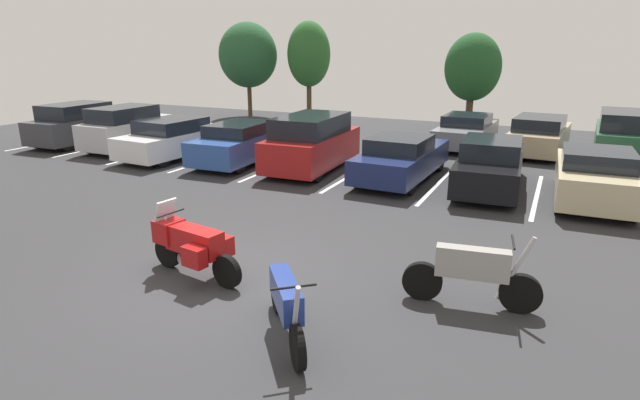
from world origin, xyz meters
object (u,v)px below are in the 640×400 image
Objects in this scene: car_far_tan at (539,135)px; car_far_green at (623,136)px; car_silver at (129,128)px; car_far_grey at (467,131)px; car_white at (175,138)px; car_red at (312,143)px; motorcycle_second at (286,303)px; car_charcoal at (78,124)px; motorcycle_touring at (191,243)px; car_black at (490,165)px; car_blue at (241,143)px; car_navy at (401,158)px; car_champagne at (595,177)px; motorcycle_third at (472,273)px.

car_far_tan is 1.05× the size of car_far_green.
car_silver reaches higher than car_far_grey.
car_white is 5.71m from car_red.
car_silver is at bearing 143.08° from motorcycle_second.
car_white is (5.64, -0.29, -0.15)m from car_charcoal.
car_far_tan reaches higher than motorcycle_touring.
car_black is 7.47m from car_far_green.
car_red is (5.69, 0.44, 0.21)m from car_white.
car_far_tan is (9.82, 6.60, -0.00)m from car_blue.
car_silver reaches higher than car_blue.
car_navy is at bearing -120.28° from car_far_tan.
car_silver is 17.13m from car_champagne.
car_blue is at bearing 118.60° from motorcycle_touring.
car_far_tan is at bearing 23.00° from car_silver.
car_red is 0.97× the size of car_far_green.
motorcycle_second is 0.79× the size of motorcycle_third.
car_white is 1.04× the size of car_red.
car_black is (8.78, 0.20, -0.00)m from car_blue.
car_silver is at bearing 140.05° from motorcycle_touring.
car_charcoal reaches higher than motorcycle_third.
car_far_green reaches higher than car_far_tan.
motorcycle_third is 0.52× the size of car_champagne.
car_far_green is (9.85, 6.44, -0.03)m from car_red.
car_blue is (5.59, -0.06, -0.15)m from car_silver.
car_silver is 0.86× the size of car_far_grey.
motorcycle_third is at bearing -37.96° from car_blue.
car_far_grey is (6.95, 6.69, -0.06)m from car_blue.
motorcycle_third is at bearing 43.23° from motorcycle_second.
car_navy is at bearing -178.84° from car_black.
car_champagne is at bearing 74.77° from motorcycle_third.
car_charcoal is 8.48m from car_blue.
car_champagne is (4.29, 9.52, 0.18)m from motorcycle_second.
car_black is at bearing -74.23° from car_far_grey.
car_far_grey is (-2.59, 14.13, 0.09)m from motorcycle_third.
car_far_tan is at bearing 81.00° from motorcycle_second.
car_white is 0.99× the size of car_navy.
car_silver is 16.73m from car_far_tan.
motorcycle_touring is 0.45× the size of car_navy.
motorcycle_second is at bearing -136.77° from motorcycle_third.
car_charcoal is 0.91× the size of car_white.
car_champagne reaches higher than motorcycle_second.
car_red is 1.09× the size of car_champagne.
car_white is 1.13× the size of car_champagne.
car_silver is 5.59m from car_blue.
motorcycle_touring is at bearing -108.94° from car_far_tan.
car_silver is 19.41m from car_far_green.
motorcycle_second is at bearing -114.27° from car_champagne.
car_black is (4.14, 8.70, 0.09)m from motorcycle_touring.
car_champagne is at bearing -55.77° from car_far_grey.
motorcycle_second is 3.14m from motorcycle_third.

